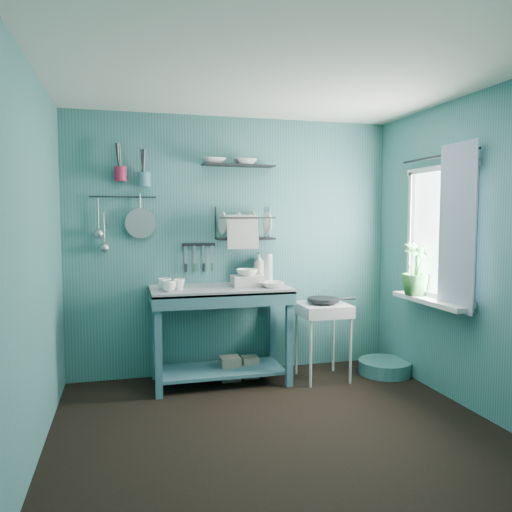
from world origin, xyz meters
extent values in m
plane|color=black|center=(0.00, 0.00, 0.00)|extent=(3.20, 3.20, 0.00)
plane|color=silver|center=(0.00, 0.00, 2.50)|extent=(3.20, 3.20, 0.00)
plane|color=#346B6A|center=(0.00, 1.50, 1.25)|extent=(3.20, 0.00, 3.20)
plane|color=#346B6A|center=(0.00, -1.50, 1.25)|extent=(3.20, 0.00, 3.20)
plane|color=#346B6A|center=(-1.60, 0.00, 1.25)|extent=(0.00, 3.00, 3.00)
plane|color=#346B6A|center=(1.60, 0.00, 1.25)|extent=(0.00, 3.00, 3.00)
cube|color=#386876|center=(-0.21, 1.17, 0.45)|extent=(1.33, 0.77, 0.89)
imported|color=white|center=(-0.69, 1.01, 0.94)|extent=(0.12, 0.12, 0.10)
imported|color=white|center=(-0.59, 1.11, 0.94)|extent=(0.14, 0.14, 0.09)
imported|color=white|center=(-0.71, 1.17, 0.94)|extent=(0.17, 0.17, 0.10)
cube|color=beige|center=(0.04, 1.15, 0.94)|extent=(0.28, 0.22, 0.10)
imported|color=white|center=(0.04, 1.15, 1.02)|extent=(0.20, 0.19, 0.06)
imported|color=beige|center=(0.21, 1.37, 1.04)|extent=(0.12, 0.12, 0.30)
cylinder|color=silver|center=(0.31, 1.39, 1.03)|extent=(0.09, 0.09, 0.28)
imported|color=white|center=(0.24, 1.02, 0.92)|extent=(0.22, 0.22, 0.05)
cube|color=silver|center=(0.75, 1.03, 0.36)|extent=(0.50, 0.50, 0.72)
cylinder|color=black|center=(0.75, 1.03, 0.76)|extent=(0.30, 0.30, 0.03)
cube|color=black|center=(-0.36, 1.47, 1.27)|extent=(0.32, 0.03, 0.03)
cube|color=black|center=(0.08, 1.37, 1.48)|extent=(0.57, 0.30, 0.32)
cube|color=black|center=(0.03, 1.40, 2.03)|extent=(0.71, 0.25, 0.01)
imported|color=white|center=(-0.21, 1.40, 2.07)|extent=(0.23, 0.23, 0.05)
imported|color=white|center=(0.09, 1.40, 2.01)|extent=(0.25, 0.25, 0.05)
cylinder|color=maroon|center=(-1.07, 1.42, 1.93)|extent=(0.11, 0.11, 0.13)
cylinder|color=teal|center=(-0.86, 1.42, 1.88)|extent=(0.11, 0.11, 0.13)
cylinder|color=#989AA0|center=(-0.90, 1.45, 1.48)|extent=(0.28, 0.03, 0.28)
cylinder|color=#989AA0|center=(-1.27, 1.46, 1.55)|extent=(0.01, 0.01, 0.30)
cylinder|color=#989AA0|center=(-1.22, 1.46, 1.43)|extent=(0.01, 0.01, 0.30)
cylinder|color=black|center=(-1.05, 1.47, 1.72)|extent=(0.60, 0.01, 0.01)
plane|color=white|center=(1.59, 0.45, 1.40)|extent=(0.00, 1.10, 1.10)
cube|color=silver|center=(1.50, 0.45, 0.81)|extent=(0.16, 0.95, 0.04)
plane|color=silver|center=(1.52, 0.15, 1.45)|extent=(0.00, 1.35, 1.35)
cylinder|color=black|center=(1.54, 0.45, 2.05)|extent=(0.02, 1.05, 0.02)
imported|color=#2B6C2F|center=(1.50, 0.66, 1.07)|extent=(0.33, 0.33, 0.47)
cube|color=gray|center=(-0.11, 1.22, 0.11)|extent=(0.18, 0.18, 0.22)
cube|color=gray|center=(0.09, 1.25, 0.10)|extent=(0.15, 0.15, 0.20)
cylinder|color=teal|center=(1.40, 1.02, 0.07)|extent=(0.51, 0.51, 0.13)
camera|label=1|loc=(-1.04, -3.29, 1.54)|focal=35.00mm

